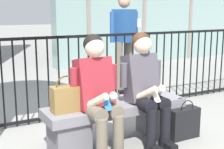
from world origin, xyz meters
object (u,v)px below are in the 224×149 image
object	(u,v)px
seated_person_companion	(145,85)
shopping_bag	(183,122)
seated_person_with_phone	(98,91)
bystander_at_railing	(124,36)
stone_bench	(116,119)
handbag_on_bench	(66,98)

from	to	relation	value
seated_person_companion	shopping_bag	size ratio (longest dim) A/B	2.63
seated_person_companion	seated_person_with_phone	bearing A→B (deg)	180.00
bystander_at_railing	stone_bench	bearing A→B (deg)	-123.12
seated_person_companion	handbag_on_bench	world-z (taller)	seated_person_companion
handbag_on_bench	bystander_at_railing	distance (m)	2.65
handbag_on_bench	bystander_at_railing	world-z (taller)	bystander_at_railing
stone_bench	seated_person_with_phone	size ratio (longest dim) A/B	1.32
seated_person_with_phone	bystander_at_railing	bearing A→B (deg)	53.01
seated_person_companion	handbag_on_bench	size ratio (longest dim) A/B	3.30
seated_person_with_phone	handbag_on_bench	distance (m)	0.32
stone_bench	seated_person_companion	xyz separation A→B (m)	(0.29, -0.13, 0.38)
stone_bench	shopping_bag	world-z (taller)	shopping_bag
stone_bench	bystander_at_railing	xyz separation A→B (m)	(1.23, 1.88, 0.73)
bystander_at_railing	shopping_bag	bearing A→B (deg)	-103.07
seated_person_with_phone	bystander_at_railing	xyz separation A→B (m)	(1.51, 2.01, 0.35)
seated_person_companion	shopping_bag	world-z (taller)	seated_person_companion
shopping_bag	bystander_at_railing	size ratio (longest dim) A/B	0.27
stone_bench	handbag_on_bench	bearing A→B (deg)	-179.01
seated_person_companion	bystander_at_railing	distance (m)	2.25
seated_person_with_phone	seated_person_companion	bearing A→B (deg)	0.00
stone_bench	shopping_bag	distance (m)	0.78
stone_bench	bystander_at_railing	distance (m)	2.36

